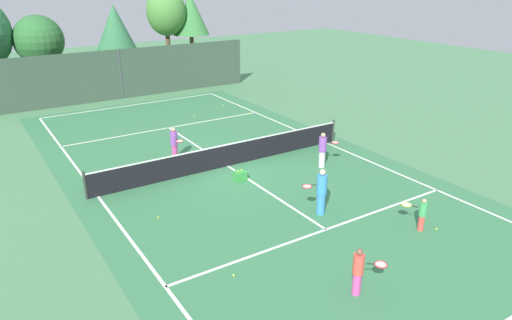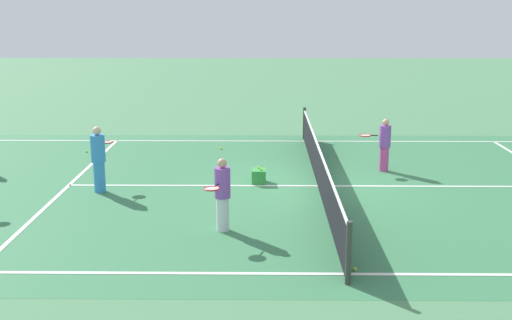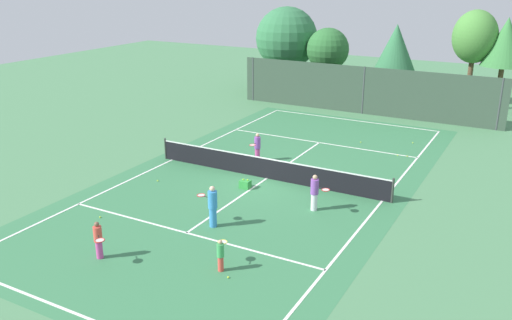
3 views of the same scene
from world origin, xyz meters
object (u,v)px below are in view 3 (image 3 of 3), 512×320
at_px(player_3, 98,240).
at_px(tennis_ball_7, 407,156).
at_px(tennis_ball_0, 100,217).
at_px(tennis_ball_4, 398,155).
at_px(tennis_ball_6, 228,277).
at_px(tennis_ball_1, 413,143).
at_px(player_1, 221,254).
at_px(player_2, 315,192).
at_px(tennis_ball_3, 361,142).
at_px(tennis_ball_5, 380,198).
at_px(tennis_ball_2, 158,181).
at_px(player_4, 212,206).
at_px(ball_crate, 245,184).
at_px(player_0, 257,147).

distance_m(player_3, tennis_ball_7, 16.94).
bearing_deg(tennis_ball_0, tennis_ball_4, 57.98).
bearing_deg(tennis_ball_7, tennis_ball_6, -97.78).
bearing_deg(tennis_ball_1, player_1, -97.32).
xyz_separation_m(tennis_ball_0, tennis_ball_1, (8.44, 15.77, 0.00)).
bearing_deg(player_3, tennis_ball_0, 134.11).
height_order(player_1, player_2, player_2).
bearing_deg(tennis_ball_3, tennis_ball_0, -111.89).
relative_size(player_2, tennis_ball_5, 23.11).
distance_m(player_2, tennis_ball_6, 6.14).
height_order(player_2, tennis_ball_5, player_2).
bearing_deg(tennis_ball_7, tennis_ball_2, -135.45).
bearing_deg(player_4, tennis_ball_2, 150.65).
relative_size(ball_crate, tennis_ball_7, 6.96).
relative_size(tennis_ball_0, tennis_ball_7, 1.00).
xyz_separation_m(player_2, ball_crate, (-3.63, 0.72, -0.61)).
bearing_deg(player_3, player_1, 18.14).
height_order(player_0, tennis_ball_3, player_0).
height_order(player_3, tennis_ball_7, player_3).
relative_size(tennis_ball_1, tennis_ball_6, 1.00).
height_order(tennis_ball_2, tennis_ball_6, same).
xyz_separation_m(tennis_ball_3, tennis_ball_7, (2.92, -1.20, 0.00)).
distance_m(player_4, tennis_ball_1, 14.87).
bearing_deg(player_1, player_2, 81.94).
bearing_deg(player_0, player_4, -74.03).
xyz_separation_m(player_1, player_3, (-3.99, -1.31, 0.11)).
relative_size(player_2, ball_crate, 3.32).
distance_m(player_0, tennis_ball_1, 9.32).
xyz_separation_m(player_3, player_4, (2.02, 3.87, 0.15)).
relative_size(player_2, tennis_ball_1, 23.11).
bearing_deg(player_0, player_1, -67.65).
xyz_separation_m(ball_crate, tennis_ball_4, (4.80, 7.76, -0.15)).
bearing_deg(tennis_ball_0, tennis_ball_7, 56.67).
bearing_deg(tennis_ball_4, player_2, -97.81).
distance_m(tennis_ball_2, tennis_ball_7, 12.95).
xyz_separation_m(player_4, tennis_ball_0, (-4.30, -1.51, -0.82)).
relative_size(player_1, tennis_ball_6, 16.80).
xyz_separation_m(player_3, tennis_ball_7, (6.45, 15.64, -0.66)).
distance_m(player_3, tennis_ball_4, 16.68).
bearing_deg(tennis_ball_4, tennis_ball_3, 152.35).
xyz_separation_m(tennis_ball_4, tennis_ball_5, (0.85, -6.05, 0.00)).
bearing_deg(tennis_ball_7, tennis_ball_0, -123.33).
distance_m(player_3, tennis_ball_0, 3.35).
height_order(tennis_ball_5, tennis_ball_6, same).
relative_size(player_4, tennis_ball_1, 24.92).
xyz_separation_m(tennis_ball_4, tennis_ball_6, (-1.52, -14.56, 0.00)).
distance_m(player_0, player_4, 7.68).
height_order(tennis_ball_3, tennis_ball_4, same).
bearing_deg(tennis_ball_6, player_3, -167.36).
height_order(player_4, tennis_ball_2, player_4).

